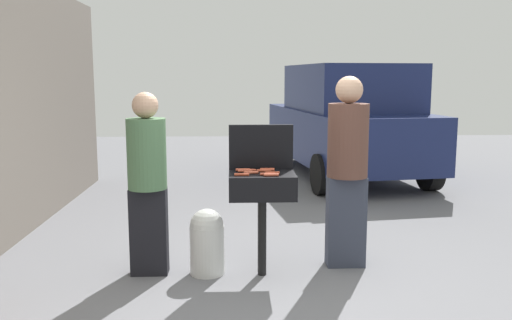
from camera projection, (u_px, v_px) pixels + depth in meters
name	position (u px, v px, depth m)	size (l,w,h in m)	color
ground_plane	(274.00, 285.00, 4.79)	(24.00, 24.00, 0.00)	slate
bbq_grill	(262.00, 189.00, 4.93)	(0.60, 0.44, 0.96)	black
grill_lid_open	(261.00, 147.00, 5.09)	(0.60, 0.05, 0.42)	black
hot_dog_0	(245.00, 171.00, 4.95)	(0.03, 0.03, 0.13)	#B74C33
hot_dog_1	(267.00, 169.00, 5.04)	(0.03, 0.03, 0.13)	#AD4228
hot_dog_2	(249.00, 170.00, 4.99)	(0.03, 0.03, 0.13)	#AD4228
hot_dog_3	(267.00, 174.00, 4.80)	(0.03, 0.03, 0.13)	#B74C33
hot_dog_4	(267.00, 170.00, 5.00)	(0.03, 0.03, 0.13)	#AD4228
hot_dog_5	(272.00, 173.00, 4.85)	(0.03, 0.03, 0.13)	#AD4228
hot_dog_6	(264.00, 171.00, 4.96)	(0.03, 0.03, 0.13)	#AD4228
hot_dog_7	(271.00, 175.00, 4.75)	(0.03, 0.03, 0.13)	#B74C33
hot_dog_8	(251.00, 173.00, 4.87)	(0.03, 0.03, 0.13)	#C6593D
hot_dog_9	(243.00, 170.00, 5.02)	(0.03, 0.03, 0.13)	#B74C33
hot_dog_10	(242.00, 175.00, 4.77)	(0.03, 0.03, 0.13)	#AD4228
propane_tank	(207.00, 240.00, 5.03)	(0.32, 0.32, 0.62)	silver
person_left	(147.00, 177.00, 4.94)	(0.35, 0.35, 1.68)	black
person_right	(347.00, 165.00, 5.16)	(0.38, 0.38, 1.83)	#333847
parked_minivan	(346.00, 120.00, 9.89)	(2.53, 4.62, 2.02)	navy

